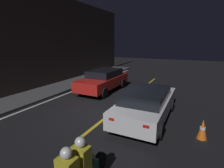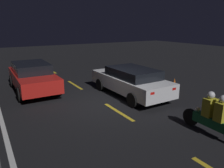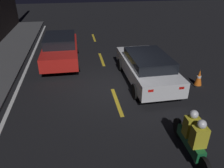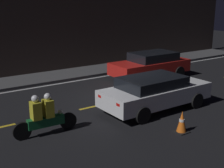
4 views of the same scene
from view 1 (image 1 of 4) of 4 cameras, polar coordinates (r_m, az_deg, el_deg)
name	(u,v)px [view 1 (image 1 of 4)]	position (r m, az deg, el deg)	size (l,w,h in m)	color
ground_plane	(108,116)	(7.87, -1.37, -10.39)	(56.00, 56.00, 0.00)	black
raised_curb	(26,98)	(11.18, -26.20, -4.15)	(28.00, 2.20, 0.12)	#424244
building_front	(4,40)	(11.77, -31.70, 12.08)	(28.00, 0.30, 6.58)	#382D28
lane_dash_c	(96,125)	(7.08, -5.24, -13.27)	(2.00, 0.14, 0.01)	gold
lane_dash_d	(134,95)	(10.89, 7.24, -3.58)	(2.00, 0.14, 0.01)	gold
lane_dash_e	(152,81)	(15.09, 12.90, 1.00)	(2.00, 0.14, 0.01)	gold
lane_solid_kerb	(43,103)	(10.19, -21.48, -5.66)	(25.20, 0.14, 0.01)	silver
sedan_white	(147,103)	(7.45, 11.20, -6.09)	(4.45, 1.91, 1.32)	silver
taxi_red	(104,80)	(11.62, -2.77, 1.43)	(4.37, 1.91, 1.40)	red
traffic_cone_near	(202,130)	(6.71, 27.44, -13.11)	(0.42, 0.42, 0.72)	black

